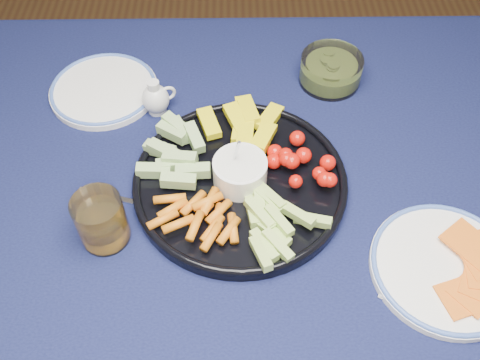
{
  "coord_description": "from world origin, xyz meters",
  "views": [
    {
      "loc": [
        0.08,
        -0.57,
        1.53
      ],
      "look_at": [
        0.08,
        0.02,
        0.77
      ],
      "focal_mm": 40.0,
      "sensor_mm": 36.0,
      "label": 1
    }
  ],
  "objects_px": {
    "crudite_platter": "(238,179)",
    "juice_tumbler": "(102,222)",
    "pickle_bowl": "(331,71)",
    "creamer_pitcher": "(156,98)",
    "side_plate_extra": "(104,89)",
    "cheese_plate": "(446,266)",
    "dining_table": "(197,223)"
  },
  "relations": [
    {
      "from": "creamer_pitcher",
      "to": "side_plate_extra",
      "type": "xyz_separation_m",
      "value": [
        -0.12,
        0.05,
        -0.02
      ]
    },
    {
      "from": "dining_table",
      "to": "crudite_platter",
      "type": "bearing_deg",
      "value": 13.85
    },
    {
      "from": "cheese_plate",
      "to": "side_plate_extra",
      "type": "distance_m",
      "value": 0.75
    },
    {
      "from": "creamer_pitcher",
      "to": "juice_tumbler",
      "type": "distance_m",
      "value": 0.31
    },
    {
      "from": "juice_tumbler",
      "to": "side_plate_extra",
      "type": "relative_size",
      "value": 0.43
    },
    {
      "from": "side_plate_extra",
      "to": "cheese_plate",
      "type": "bearing_deg",
      "value": -34.96
    },
    {
      "from": "cheese_plate",
      "to": "creamer_pitcher",
      "type": "bearing_deg",
      "value": 142.92
    },
    {
      "from": "pickle_bowl",
      "to": "cheese_plate",
      "type": "height_order",
      "value": "pickle_bowl"
    },
    {
      "from": "creamer_pitcher",
      "to": "pickle_bowl",
      "type": "bearing_deg",
      "value": 13.14
    },
    {
      "from": "cheese_plate",
      "to": "side_plate_extra",
      "type": "relative_size",
      "value": 1.09
    },
    {
      "from": "juice_tumbler",
      "to": "dining_table",
      "type": "bearing_deg",
      "value": 29.92
    },
    {
      "from": "pickle_bowl",
      "to": "side_plate_extra",
      "type": "distance_m",
      "value": 0.48
    },
    {
      "from": "crudite_platter",
      "to": "pickle_bowl",
      "type": "bearing_deg",
      "value": 54.94
    },
    {
      "from": "crudite_platter",
      "to": "side_plate_extra",
      "type": "xyz_separation_m",
      "value": [
        -0.28,
        0.25,
        -0.01
      ]
    },
    {
      "from": "juice_tumbler",
      "to": "side_plate_extra",
      "type": "bearing_deg",
      "value": 98.67
    },
    {
      "from": "creamer_pitcher",
      "to": "cheese_plate",
      "type": "xyz_separation_m",
      "value": [
        0.5,
        -0.38,
        -0.02
      ]
    },
    {
      "from": "dining_table",
      "to": "side_plate_extra",
      "type": "relative_size",
      "value": 7.41
    },
    {
      "from": "juice_tumbler",
      "to": "side_plate_extra",
      "type": "xyz_separation_m",
      "value": [
        -0.05,
        0.36,
        -0.03
      ]
    },
    {
      "from": "crudite_platter",
      "to": "side_plate_extra",
      "type": "distance_m",
      "value": 0.38
    },
    {
      "from": "pickle_bowl",
      "to": "juice_tumbler",
      "type": "xyz_separation_m",
      "value": [
        -0.43,
        -0.39,
        0.02
      ]
    },
    {
      "from": "crudite_platter",
      "to": "dining_table",
      "type": "bearing_deg",
      "value": -166.15
    },
    {
      "from": "crudite_platter",
      "to": "cheese_plate",
      "type": "bearing_deg",
      "value": -27.85
    },
    {
      "from": "creamer_pitcher",
      "to": "pickle_bowl",
      "type": "height_order",
      "value": "creamer_pitcher"
    },
    {
      "from": "cheese_plate",
      "to": "side_plate_extra",
      "type": "xyz_separation_m",
      "value": [
        -0.62,
        0.43,
        -0.0
      ]
    },
    {
      "from": "creamer_pitcher",
      "to": "side_plate_extra",
      "type": "distance_m",
      "value": 0.13
    },
    {
      "from": "side_plate_extra",
      "to": "dining_table",
      "type": "bearing_deg",
      "value": -53.95
    },
    {
      "from": "crudite_platter",
      "to": "juice_tumbler",
      "type": "bearing_deg",
      "value": -155.45
    },
    {
      "from": "creamer_pitcher",
      "to": "pickle_bowl",
      "type": "relative_size",
      "value": 0.59
    },
    {
      "from": "cheese_plate",
      "to": "side_plate_extra",
      "type": "height_order",
      "value": "cheese_plate"
    },
    {
      "from": "crudite_platter",
      "to": "juice_tumbler",
      "type": "xyz_separation_m",
      "value": [
        -0.23,
        -0.1,
        0.02
      ]
    },
    {
      "from": "dining_table",
      "to": "pickle_bowl",
      "type": "distance_m",
      "value": 0.43
    },
    {
      "from": "crudite_platter",
      "to": "juice_tumbler",
      "type": "height_order",
      "value": "crudite_platter"
    }
  ]
}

